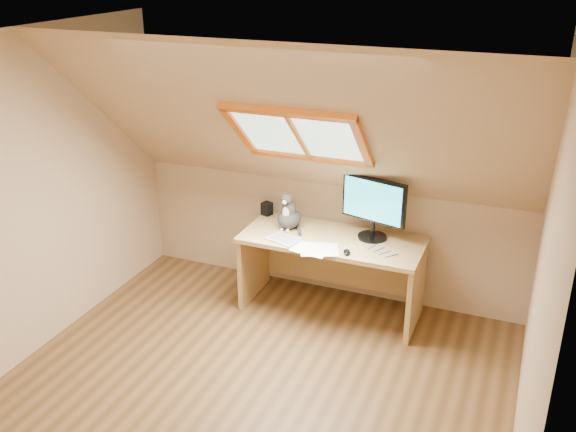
% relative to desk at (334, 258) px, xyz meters
% --- Properties ---
extents(ground, '(3.50, 3.50, 0.00)m').
position_rel_desk_xyz_m(ground, '(-0.17, -1.45, -0.47)').
color(ground, brown).
rests_on(ground, ground).
extents(room_shell, '(3.52, 3.52, 2.41)m').
position_rel_desk_xyz_m(room_shell, '(-0.17, -1.54, 0.96)').
color(room_shell, tan).
rests_on(room_shell, ground).
extents(desk, '(1.50, 0.65, 0.68)m').
position_rel_desk_xyz_m(desk, '(0.00, 0.00, 0.00)').
color(desk, tan).
rests_on(desk, ground).
extents(monitor, '(0.55, 0.24, 0.52)m').
position_rel_desk_xyz_m(monitor, '(0.30, 0.05, 0.51)').
color(monitor, black).
rests_on(monitor, desk).
extents(cat, '(0.20, 0.24, 0.36)m').
position_rel_desk_xyz_m(cat, '(-0.41, -0.01, 0.34)').
color(cat, '#3B3734').
rests_on(cat, desk).
extents(desk_speaker, '(0.10, 0.10, 0.12)m').
position_rel_desk_xyz_m(desk_speaker, '(-0.70, 0.18, 0.27)').
color(desk_speaker, black).
rests_on(desk_speaker, desk).
extents(graphics_tablet, '(0.31, 0.26, 0.01)m').
position_rel_desk_xyz_m(graphics_tablet, '(-0.36, -0.25, 0.22)').
color(graphics_tablet, '#B2B2B7').
rests_on(graphics_tablet, desk).
extents(mouse, '(0.08, 0.11, 0.03)m').
position_rel_desk_xyz_m(mouse, '(0.20, -0.31, 0.23)').
color(mouse, black).
rests_on(mouse, desk).
extents(papers, '(0.35, 0.30, 0.01)m').
position_rel_desk_xyz_m(papers, '(-0.11, -0.33, 0.22)').
color(papers, white).
rests_on(papers, desk).
extents(cables, '(0.51, 0.26, 0.01)m').
position_rel_desk_xyz_m(cables, '(0.35, -0.18, 0.22)').
color(cables, silver).
rests_on(cables, desk).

